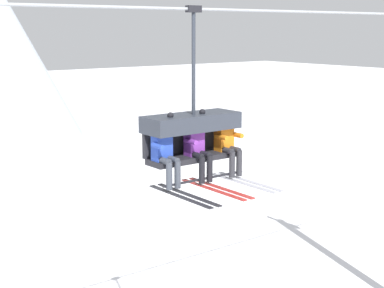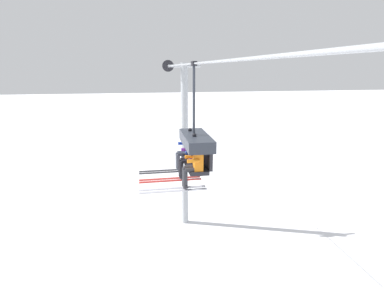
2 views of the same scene
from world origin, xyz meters
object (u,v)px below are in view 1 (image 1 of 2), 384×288
Objects in this scene: skier_purple at (198,146)px; skier_orange at (228,143)px; skier_blue at (166,151)px; chairlift_chair at (191,129)px.

skier_orange is at bearing -0.55° from skier_purple.
skier_blue is 1.00× the size of skier_orange.
chairlift_chair is 1.80× the size of skier_blue.
skier_orange is (1.42, -0.01, -0.02)m from skier_blue.
skier_blue reaches higher than skier_orange.
skier_purple reaches higher than skier_orange.
chairlift_chair is 0.80m from skier_blue.
chairlift_chair is at bearing 90.89° from skier_purple.
skier_blue is (-0.71, -0.21, -0.29)m from chairlift_chair.
skier_orange is (0.71, -0.01, -0.02)m from skier_purple.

